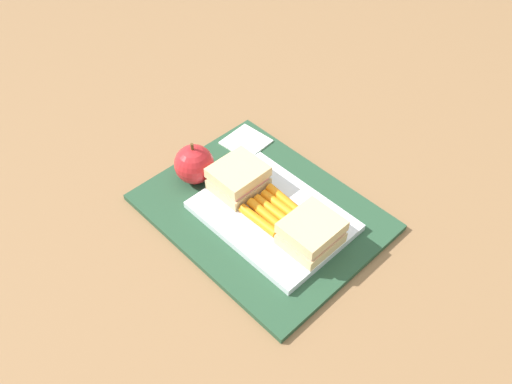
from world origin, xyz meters
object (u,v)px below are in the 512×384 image
at_px(sandwich_half_right, 238,178).
at_px(carrot_sticks_bundle, 273,211).
at_px(paper_napkin, 246,142).
at_px(apple, 194,164).
at_px(sandwich_half_left, 311,233).
at_px(food_tray, 273,216).

relative_size(sandwich_half_right, carrot_sticks_bundle, 1.04).
relative_size(sandwich_half_right, paper_napkin, 1.14).
xyz_separation_m(sandwich_half_right, apple, (0.07, 0.03, -0.00)).
bearing_deg(carrot_sticks_bundle, sandwich_half_left, -179.88).
relative_size(sandwich_half_left, paper_napkin, 1.14).
bearing_deg(sandwich_half_right, sandwich_half_left, 180.00).
xyz_separation_m(sandwich_half_right, paper_napkin, (0.08, -0.09, -0.03)).
bearing_deg(sandwich_half_left, apple, 7.46).
height_order(sandwich_half_right, apple, apple).
height_order(sandwich_half_right, carrot_sticks_bundle, sandwich_half_right).
bearing_deg(sandwich_half_left, food_tray, 0.00).
height_order(apple, paper_napkin, apple).
relative_size(food_tray, sandwich_half_right, 2.88).
distance_m(sandwich_half_right, carrot_sticks_bundle, 0.08).
relative_size(carrot_sticks_bundle, paper_napkin, 1.10).
bearing_deg(apple, paper_napkin, -86.39).
distance_m(food_tray, paper_napkin, 0.19).
xyz_separation_m(sandwich_half_left, paper_napkin, (0.24, -0.09, -0.03)).
height_order(carrot_sticks_bundle, apple, apple).
xyz_separation_m(carrot_sticks_bundle, apple, (0.15, 0.03, 0.01)).
relative_size(sandwich_half_left, sandwich_half_right, 1.00).
xyz_separation_m(food_tray, carrot_sticks_bundle, (-0.00, 0.00, 0.01)).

